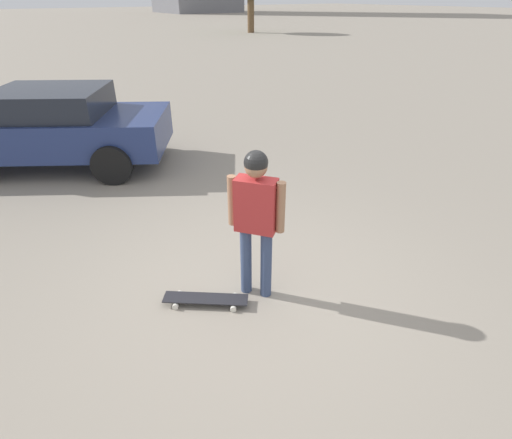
{
  "coord_description": "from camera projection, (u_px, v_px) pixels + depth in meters",
  "views": [
    {
      "loc": [
        -2.86,
        1.99,
        2.91
      ],
      "look_at": [
        0.0,
        0.0,
        0.93
      ],
      "focal_mm": 28.0,
      "sensor_mm": 36.0,
      "label": 1
    }
  ],
  "objects": [
    {
      "name": "person",
      "position": [
        256.0,
        211.0,
        3.96
      ],
      "size": [
        0.49,
        0.41,
        1.66
      ],
      "rotation": [
        0.0,
        0.0,
        -2.48
      ],
      "color": "#38476B",
      "rests_on": "ground_plane"
    },
    {
      "name": "skateboard",
      "position": [
        206.0,
        299.0,
        4.27
      ],
      "size": [
        0.7,
        0.82,
        0.08
      ],
      "rotation": [
        0.0,
        0.0,
        0.9
      ],
      "color": "#232328",
      "rests_on": "ground_plane"
    },
    {
      "name": "car_parked_near",
      "position": [
        52.0,
        126.0,
        7.4
      ],
      "size": [
        3.78,
        4.51,
        1.45
      ],
      "rotation": [
        0.0,
        0.0,
        1.0
      ],
      "color": "navy",
      "rests_on": "ground_plane"
    },
    {
      "name": "ground_plane",
      "position": [
        256.0,
        292.0,
        4.47
      ],
      "size": [
        220.0,
        220.0,
        0.0
      ],
      "primitive_type": "plane",
      "color": "gray"
    }
  ]
}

